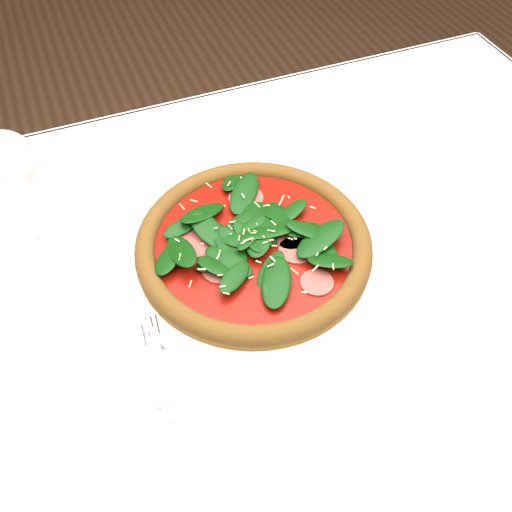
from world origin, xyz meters
name	(u,v)px	position (x,y,z in m)	size (l,w,h in m)	color
ground	(276,455)	(0.00, 0.00, 0.00)	(6.00, 6.00, 0.00)	brown
dining_table	(287,295)	(0.00, 0.00, 0.65)	(1.21, 0.81, 0.75)	silver
plate	(254,252)	(-0.05, 0.01, 0.76)	(0.37, 0.37, 0.02)	white
pizza	(254,242)	(-0.05, 0.01, 0.78)	(0.42, 0.42, 0.04)	olive
wine_glass	(11,169)	(-0.32, 0.15, 0.88)	(0.08, 0.08, 0.18)	white
napkin	(162,379)	(-0.22, -0.12, 0.76)	(0.14, 0.07, 0.01)	silver
fork	(157,357)	(-0.22, -0.10, 0.76)	(0.03, 0.14, 0.00)	silver
saucer_far	(417,144)	(0.28, 0.13, 0.76)	(0.14, 0.14, 0.01)	white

